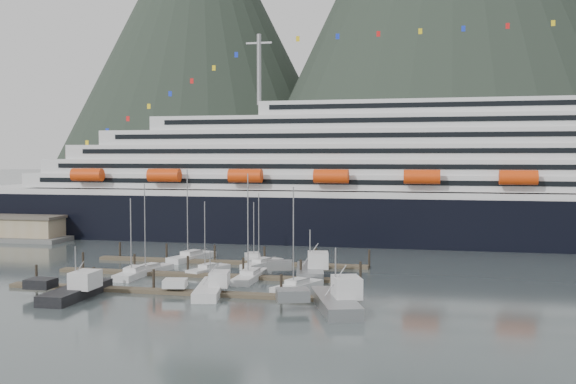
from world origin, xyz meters
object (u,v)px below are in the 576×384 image
Objects in this scene: trawler_e at (309,270)px; sailboat_b at (149,270)px; cruise_ship at (438,186)px; sailboat_h at (297,287)px; trawler_d at (334,301)px; sailboat_d at (250,277)px; sailboat_g at (262,264)px; trawler_a at (75,290)px; sailboat_a at (134,274)px; sailboat_f at (253,259)px; sailboat_c at (208,270)px; sailboat_e at (192,258)px; trawler_c at (209,288)px.

sailboat_b is at bearing 84.60° from trawler_e.
sailboat_b is (-44.59, -50.68, -11.62)m from cruise_ship.
sailboat_h is 1.03× the size of trawler_d.
sailboat_d is 12.25m from sailboat_g.
cruise_ship reaches higher than trawler_a.
sailboat_a is 1.15× the size of sailboat_f.
sailboat_c is 31.34m from trawler_d.
sailboat_e is (-15.43, 16.23, 0.01)m from sailboat_d.
sailboat_a is 0.98× the size of trawler_c.
sailboat_d is 1.22× the size of trawler_a.
sailboat_h is (8.53, -6.35, -0.00)m from sailboat_d.
trawler_d is (23.35, -20.90, 0.61)m from sailboat_c.
trawler_a is at bearing 136.74° from sailboat_f.
sailboat_d is 11.50m from trawler_c.
sailboat_b is 17.35m from sailboat_d.
sailboat_c is at bearing 143.19° from sailboat_f.
sailboat_g is (15.87, 10.05, -0.02)m from sailboat_b.
sailboat_g is 1.00× the size of trawler_e.
trawler_a reaches higher than trawler_c.
sailboat_h reaches higher than sailboat_c.
sailboat_g is (2.93, -5.13, -0.00)m from sailboat_f.
sailboat_f is at bearing 2.12° from sailboat_c.
trawler_a is at bearing -123.58° from cruise_ship.
cruise_ship is 71.18m from trawler_d.
sailboat_c is at bearing 158.57° from sailboat_g.
cruise_ship reaches higher than sailboat_a.
sailboat_d is 1.28× the size of trawler_e.
sailboat_g is at bearing -170.35° from sailboat_f.
sailboat_c is 0.93× the size of sailboat_g.
cruise_ship is 57.48m from sailboat_e.
trawler_c is (12.85, -27.43, 0.38)m from sailboat_e.
sailboat_b is 19.36m from trawler_a.
trawler_e is (12.41, -12.79, 0.58)m from sailboat_f.
cruise_ship is 14.18× the size of sailboat_h.
trawler_e is at bearing -108.95° from sailboat_g.
sailboat_h is at bearing -77.83° from trawler_c.
sailboat_g is at bearing 6.71° from sailboat_d.
trawler_d is at bearing -123.06° from sailboat_h.
sailboat_a reaches higher than trawler_d.
sailboat_h reaches higher than sailboat_a.
sailboat_h is 12.12m from trawler_d.
sailboat_c is 13.42m from sailboat_f.
sailboat_a is 23.46m from sailboat_f.
sailboat_d is 22.40m from trawler_d.
sailboat_f is at bearing 51.95° from sailboat_h.
trawler_d is at bearing -170.04° from sailboat_f.
trawler_e is (16.29, 0.06, 0.59)m from sailboat_c.
sailboat_e is 1.13× the size of sailboat_h.
sailboat_a is 0.87× the size of sailboat_b.
trawler_d reaches higher than trawler_c.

